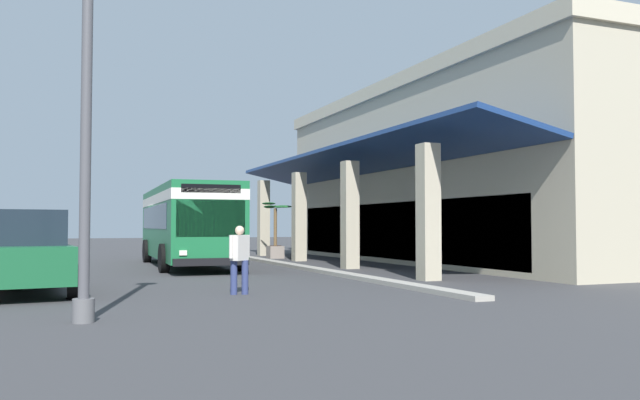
% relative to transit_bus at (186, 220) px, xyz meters
% --- Properties ---
extents(ground, '(120.00, 120.00, 0.00)m').
position_rel_transit_bus_xyz_m(ground, '(-1.53, 7.77, -1.85)').
color(ground, '#38383A').
extents(curb_strip, '(27.17, 0.50, 0.12)m').
position_rel_transit_bus_xyz_m(curb_strip, '(1.20, 3.73, -1.79)').
color(curb_strip, '#9E998E').
rests_on(curb_strip, ground).
extents(plaza_building, '(22.94, 13.51, 7.97)m').
position_rel_transit_bus_xyz_m(plaza_building, '(1.20, 13.36, 2.13)').
color(plaza_building, '#B2A88E').
rests_on(plaza_building, ground).
extents(transit_bus, '(11.29, 3.07, 3.34)m').
position_rel_transit_bus_xyz_m(transit_bus, '(0.00, 0.00, 0.00)').
color(transit_bus, '#196638').
rests_on(transit_bus, ground).
extents(parked_suv_green, '(4.97, 2.52, 1.97)m').
position_rel_transit_bus_xyz_m(parked_suv_green, '(9.44, -5.54, -0.84)').
color(parked_suv_green, '#195933').
rests_on(parked_suv_green, ground).
extents(pedestrian, '(0.48, 0.57, 1.61)m').
position_rel_transit_bus_xyz_m(pedestrian, '(11.47, -0.77, -0.96)').
color(pedestrian, navy).
rests_on(pedestrian, ground).
extents(potted_palm, '(1.69, 1.66, 2.80)m').
position_rel_transit_bus_xyz_m(potted_palm, '(-4.33, 5.15, -1.05)').
color(potted_palm, gray).
rests_on(potted_palm, ground).
extents(lot_light_pole, '(0.60, 0.60, 6.82)m').
position_rel_transit_bus_xyz_m(lot_light_pole, '(14.83, -4.31, 1.82)').
color(lot_light_pole, '#59595B').
rests_on(lot_light_pole, ground).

